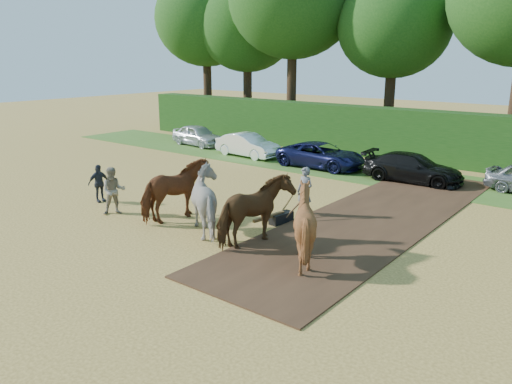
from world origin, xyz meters
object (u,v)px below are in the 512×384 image
object	(u,v)px
spectator_far	(99,183)
plough_team	(235,206)
spectator_near	(114,191)
parked_cars	(419,167)

from	to	relation	value
spectator_far	plough_team	size ratio (longest dim) A/B	0.21
spectator_far	plough_team	bearing A→B (deg)	-78.74
spectator_far	spectator_near	bearing A→B (deg)	-99.43
plough_team	spectator_near	bearing A→B (deg)	-170.63
spectator_far	plough_team	xyz separation A→B (m)	(7.38, 0.24, 0.33)
spectator_near	plough_team	bearing A→B (deg)	-45.96
spectator_near	parked_cars	xyz separation A→B (m)	(7.31, 12.60, -0.24)
spectator_near	spectator_far	distance (m)	2.05
spectator_near	spectator_far	world-z (taller)	spectator_near
spectator_far	parked_cars	bearing A→B (deg)	-28.35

